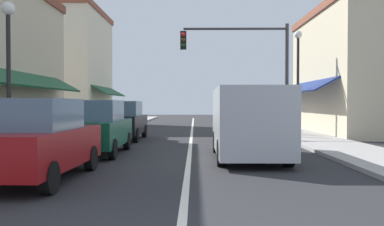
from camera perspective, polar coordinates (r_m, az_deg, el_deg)
The scene contains 13 objects.
ground_plane at distance 21.17m, azimuth -0.08°, elevation -3.19°, with size 80.00×80.00×0.00m, color #28282B.
sidewalk_left at distance 21.92m, azimuth -14.63°, elevation -2.93°, with size 2.60×56.00×0.12m, color #A39E99.
sidewalk_right at distance 21.83m, azimuth 14.53°, elevation -2.94°, with size 2.60×56.00×0.12m, color #A39E99.
lane_center_stripe at distance 21.17m, azimuth -0.08°, elevation -3.19°, with size 0.14×52.00×0.01m, color silver.
storefront_right_block at distance 24.93m, azimuth 22.15°, elevation 5.31°, with size 6.48×10.20×6.88m.
storefront_far_left at distance 32.62m, azimuth -16.53°, elevation 5.92°, with size 6.26×8.20×8.62m.
parked_car_nearest_left at distance 9.54m, azimuth -20.57°, elevation -3.51°, with size 1.88×4.15×1.77m.
parked_car_second_left at distance 13.96m, azimuth -13.02°, elevation -1.95°, with size 1.80×4.11×1.77m.
parked_car_third_left at distance 19.25m, azimuth -9.44°, elevation -1.04°, with size 1.82×4.12×1.77m.
van_in_lane at distance 12.65m, azimuth 7.69°, elevation -1.05°, with size 2.04×5.20×2.12m.
traffic_signal_mast_arm at distance 21.17m, azimuth 7.88°, elevation 7.35°, with size 5.44×0.50×5.66m.
street_lamp_left_near at distance 12.57m, azimuth -23.87°, elevation 7.43°, with size 0.36×0.36×4.45m.
street_lamp_right_mid at distance 19.85m, azimuth 14.33°, elevation 6.16°, with size 0.36×0.36×5.01m.
Camera 1 is at (0.18, -3.11, 1.67)m, focal length 38.90 mm.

